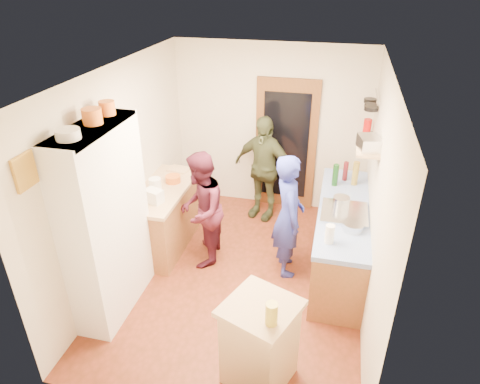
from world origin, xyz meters
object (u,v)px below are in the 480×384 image
at_px(hutch_body, 107,223).
at_px(right_counter_base, 340,239).
at_px(island_base, 260,345).
at_px(person_back, 263,168).
at_px(person_left, 204,209).
at_px(person_hob, 291,217).

bearing_deg(hutch_body, right_counter_base, 27.47).
xyz_separation_m(island_base, person_back, (-0.54, 2.99, 0.39)).
relative_size(hutch_body, person_left, 1.41).
relative_size(person_hob, person_left, 1.04).
bearing_deg(person_left, right_counter_base, 91.21).
bearing_deg(person_hob, right_counter_base, -86.90).
xyz_separation_m(right_counter_base, person_left, (-1.76, -0.25, 0.36)).
height_order(island_base, person_left, person_left).
relative_size(island_base, person_hob, 0.53).
bearing_deg(right_counter_base, person_back, 139.42).
xyz_separation_m(right_counter_base, person_back, (-1.22, 1.04, 0.40)).
xyz_separation_m(person_left, person_back, (0.54, 1.29, 0.04)).
bearing_deg(person_left, island_base, 25.54).
height_order(hutch_body, person_left, hutch_body).
distance_m(right_counter_base, person_hob, 0.78).
bearing_deg(person_hob, person_back, 7.22).
height_order(right_counter_base, person_hob, person_hob).
xyz_separation_m(island_base, person_left, (-1.08, 1.70, 0.35)).
height_order(island_base, person_back, person_back).
bearing_deg(island_base, person_hob, 88.31).
distance_m(right_counter_base, person_back, 1.65).
bearing_deg(person_left, person_back, 150.52).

